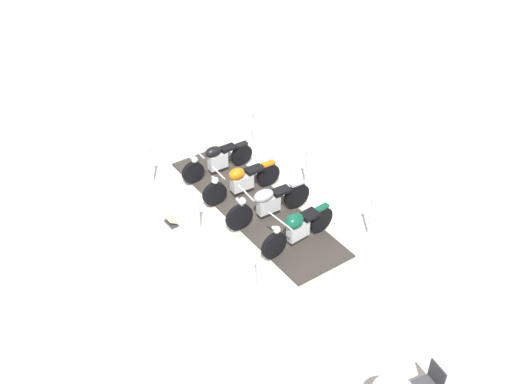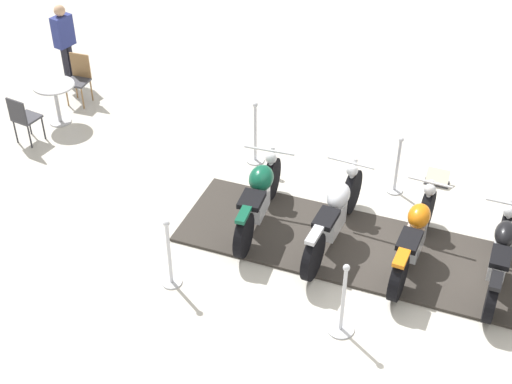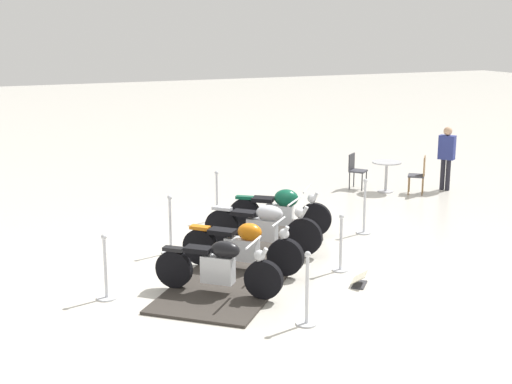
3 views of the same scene
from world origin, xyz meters
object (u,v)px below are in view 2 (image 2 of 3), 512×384
Objects in this scene: stanchion_left_rear at (170,261)px; stanchion_right_mid at (397,172)px; stanchion_right_rear at (255,142)px; bystander_person at (64,38)px; stanchion_left_mid at (342,311)px; cafe_chair_across_table at (23,117)px; motorcycle_forest at (259,195)px; motorcycle_black at (500,254)px; info_placard at (437,180)px; cafe_table at (55,94)px; motorcycle_chrome at (335,214)px; motorcycle_copper at (415,235)px; cafe_chair_near_table at (79,76)px.

stanchion_left_rear reaches higher than stanchion_right_mid.
bystander_person is (-4.01, -2.49, 0.59)m from stanchion_right_rear.
cafe_chair_across_table is at bearing -151.75° from stanchion_left_mid.
motorcycle_black is at bearing -94.10° from motorcycle_forest.
stanchion_left_mid is (0.06, -2.40, -0.15)m from motorcycle_black.
cafe_chair_across_table is (-4.39, -1.42, 0.13)m from stanchion_left_rear.
bystander_person is (-5.63, -1.94, 0.44)m from motorcycle_forest.
info_placard is (-2.33, 2.91, -0.27)m from stanchion_left_mid.
info_placard is at bearing 7.05° from bystander_person.
cafe_table is (-6.47, -4.99, 0.10)m from motorcycle_black.
motorcycle_chrome reaches higher than cafe_chair_across_table.
motorcycle_copper is 1.74× the size of cafe_chair_near_table.
motorcycle_black reaches higher than cafe_chair_across_table.
cafe_chair_across_table is (-6.01, -3.23, 0.20)m from stanchion_left_mid.
stanchion_right_rear is at bearing 77.37° from cafe_chair_near_table.
motorcycle_copper is 7.03m from cafe_table.
stanchion_left_rear is (-0.78, -3.34, -0.08)m from motorcycle_copper.
bystander_person is (-0.87, -0.08, 0.44)m from cafe_chair_near_table.
stanchion_left_mid is (0.84, -1.53, -0.14)m from motorcycle_copper.
stanchion_right_mid is (-1.57, 0.62, -0.11)m from motorcycle_copper.
cafe_chair_near_table is at bearing 74.83° from motorcycle_black.
motorcycle_copper is at bearing 69.40° from cafe_chair_near_table.
motorcycle_forest is at bearing -175.21° from stanchion_left_mid.
stanchion_left_mid is at bearing -19.60° from bystander_person.
stanchion_left_mid is 6.82m from cafe_chair_across_table.
stanchion_right_mid reaches higher than cafe_table.
info_placard is 6.95m from cafe_chair_near_table.
cafe_chair_across_table is (-5.17, -4.76, 0.05)m from motorcycle_copper.
motorcycle_chrome is 7.02m from bystander_person.
motorcycle_black is at bearing 5.95° from stanchion_right_mid.
stanchion_right_rear is 4.76m from bystander_person.
stanchion_left_mid is 8.34m from bystander_person.
bystander_person is (-7.97, -4.54, 0.49)m from motorcycle_black.
info_placard is at bearing 29.96° from motorcycle_black.
motorcycle_black is 4.48m from stanchion_left_rear.
motorcycle_copper is at bearing 20.31° from stanchion_right_rear.
stanchion_left_mid is 4.04m from stanchion_right_rear.
stanchion_left_mid reaches higher than motorcycle_forest.
cafe_chair_near_table is (-0.64, 0.53, -0.04)m from cafe_table.
stanchion_right_mid is (-2.35, -0.24, -0.12)m from motorcycle_black.
bystander_person reaches higher than stanchion_right_mid.
motorcycle_black is 1.82× the size of cafe_chair_across_table.
stanchion_left_rear is at bearing 135.71° from motorcycle_chrome.
stanchion_right_mid is (1.61, 1.80, -0.02)m from stanchion_right_rear.
info_placard is at bearing 52.70° from cafe_table.
stanchion_right_mid is at bearing -144.00° from info_placard.
cafe_table is at bearing -0.00° from cafe_chair_near_table.
cafe_chair_near_table is (-4.76, -1.86, 0.01)m from motorcycle_forest.
motorcycle_black is at bearing 71.94° from cafe_chair_near_table.
motorcycle_chrome is at bearing 90.73° from motorcycle_black.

